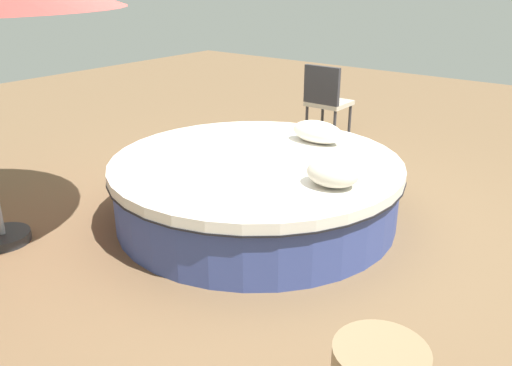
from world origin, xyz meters
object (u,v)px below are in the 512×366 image
at_px(throw_pillow_0, 333,173).
at_px(throw_pillow_1, 317,132).
at_px(patio_chair, 326,96).
at_px(round_bed, 256,188).

distance_m(throw_pillow_0, throw_pillow_1, 1.13).
bearing_deg(patio_chair, throw_pillow_0, -58.39).
relative_size(throw_pillow_0, throw_pillow_1, 0.80).
height_order(round_bed, throw_pillow_1, throw_pillow_1).
bearing_deg(round_bed, throw_pillow_0, -8.04).
distance_m(throw_pillow_1, patio_chair, 2.11).
xyz_separation_m(throw_pillow_1, patio_chair, (-1.01, 1.85, -0.11)).
relative_size(round_bed, patio_chair, 2.67).
bearing_deg(throw_pillow_0, patio_chair, 121.78).
bearing_deg(round_bed, patio_chair, 107.97).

